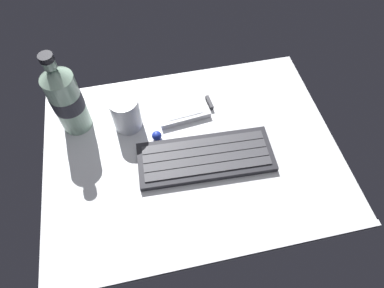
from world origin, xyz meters
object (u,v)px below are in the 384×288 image
trackball_mouse (157,136)px  keyboard (206,157)px  juice_cup (126,114)px  handheld_device (185,109)px  water_bottle (66,98)px

trackball_mouse → keyboard: bearing=-38.4°
keyboard → juice_cup: bearing=140.1°
handheld_device → water_bottle: 26.34cm
keyboard → juice_cup: (-15.27, 12.76, 3.10)cm
keyboard → trackball_mouse: trackball_mouse is taller
keyboard → handheld_device: keyboard is taller
keyboard → juice_cup: juice_cup is taller
water_bottle → keyboard: bearing=-29.8°
handheld_device → juice_cup: 13.89cm
handheld_device → juice_cup: (-13.46, -1.27, 3.18)cm
juice_cup → water_bottle: (-11.51, 2.59, 5.10)cm
keyboard → trackball_mouse: bearing=141.6°
handheld_device → trackball_mouse: 10.06cm
keyboard → handheld_device: 14.15cm
handheld_device → keyboard: bearing=-82.7°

